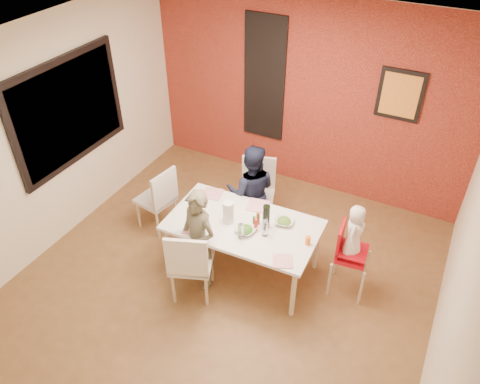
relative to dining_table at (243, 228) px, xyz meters
The scene contains 35 objects.
ground 0.67m from the dining_table, 112.45° to the right, with size 4.50×4.50×0.00m, color brown.
ceiling 2.08m from the dining_table, 112.45° to the right, with size 4.50×4.50×0.02m, color silver.
wall_back 2.17m from the dining_table, 92.40° to the left, with size 4.50×0.02×2.70m, color beige.
wall_front 2.56m from the dining_table, 91.99° to the right, with size 4.50×0.02×2.70m, color beige.
wall_left 2.45m from the dining_table, behind, with size 0.02×4.50×2.70m, color beige.
wall_right 2.29m from the dining_table, ahead, with size 0.02×4.50×2.70m, color beige.
brick_accent_wall 2.15m from the dining_table, 92.42° to the left, with size 4.50×0.02×2.70m, color maroon.
picture_window_frame 2.48m from the dining_table, behind, with size 0.05×1.70×1.30m, color black.
picture_window_pane 2.47m from the dining_table, behind, with size 0.02×1.55×1.15m, color black.
glassblock_strip 2.29m from the dining_table, 108.85° to the left, with size 0.55×0.03×1.70m, color silver.
glassblock_surround 2.29m from the dining_table, 108.90° to the left, with size 0.60×0.03×1.76m, color black.
art_print_frame 2.51m from the dining_table, 60.91° to the left, with size 0.54×0.03×0.64m, color black.
art_print_canvas 2.49m from the dining_table, 60.72° to the left, with size 0.44×0.01×0.54m, color gold.
dining_table is the anchor object (origin of this frame).
chair_near 0.72m from the dining_table, 115.39° to the right, with size 0.57×0.57×0.96m.
chair_far 0.92m from the dining_table, 105.04° to the left, with size 0.55×0.55×0.93m.
chair_left 1.30m from the dining_table, behind, with size 0.48×0.48×0.90m.
high_chair 1.18m from the dining_table, 12.45° to the left, with size 0.41×0.41×0.90m.
child_near 0.53m from the dining_table, 129.73° to the right, with size 0.46×0.30×1.27m, color brown.
child_far 0.68m from the dining_table, 108.14° to the left, with size 0.62×0.49×1.28m, color black.
toddler 1.21m from the dining_table, 12.41° to the left, with size 0.32×0.21×0.64m, color white.
plate_near_left 0.56m from the dining_table, 143.10° to the right, with size 0.21×0.21×0.01m, color white.
plate_far_mid 0.37m from the dining_table, 88.34° to the left, with size 0.24×0.24×0.01m, color white.
plate_near_right 0.71m from the dining_table, 28.45° to the right, with size 0.20×0.20×0.01m, color white.
plate_far_left 0.66m from the dining_table, 150.85° to the left, with size 0.23×0.23×0.01m, color white.
salad_bowl_a 0.16m from the dining_table, 51.14° to the right, with size 0.22×0.22×0.05m, color white.
salad_bowl_b 0.46m from the dining_table, 28.38° to the left, with size 0.21×0.21×0.05m, color white.
wine_bottle 0.33m from the dining_table, 14.98° to the left, with size 0.08×0.08×0.29m, color black.
wine_glass_a 0.28m from the dining_table, 69.41° to the right, with size 0.06×0.06×0.18m, color white.
wine_glass_b 0.34m from the dining_table, 11.15° to the right, with size 0.07×0.07×0.20m, color white.
paper_towel_roll 0.26m from the dining_table, 165.69° to the right, with size 0.12×0.12×0.27m, color silver.
condiment_red 0.22m from the dining_table, ahead, with size 0.04×0.04×0.15m, color red.
condiment_green 0.18m from the dining_table, ahead, with size 0.03×0.03×0.14m, color #2C6822.
condiment_brown 0.22m from the dining_table, 27.83° to the left, with size 0.04×0.04×0.15m, color brown.
sippy_cup 0.76m from the dining_table, ahead, with size 0.06×0.06×0.10m, color orange.
Camera 1 is at (1.85, -3.32, 4.10)m, focal length 35.00 mm.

